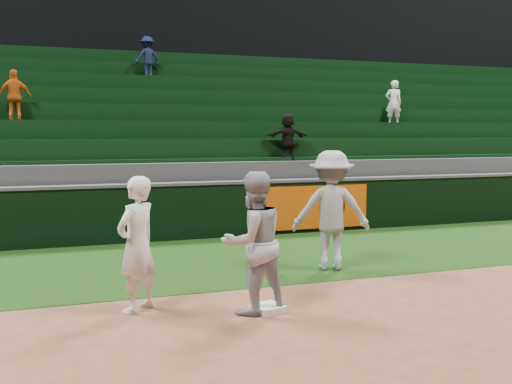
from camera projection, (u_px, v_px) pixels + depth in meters
ground at (268, 306)px, 7.65m from camera, size 70.00×70.00×0.00m
foul_grass at (213, 259)px, 10.47m from camera, size 36.00×4.20×0.01m
upper_deck at (125, 43)px, 23.47m from camera, size 40.00×12.00×12.00m
first_base at (268, 308)px, 7.43m from camera, size 0.44×0.44×0.08m
first_baseman at (137, 244)px, 7.37m from camera, size 0.76×0.75×1.77m
baserunner at (253, 243)px, 7.32m from camera, size 1.03×0.88×1.83m
base_coach at (331, 210)px, 9.64m from camera, size 1.48×1.17×2.02m
field_wall at (189, 210)px, 12.49m from camera, size 36.00×0.45×1.25m
stadium_seating at (159, 155)px, 15.92m from camera, size 36.00×5.95×5.13m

